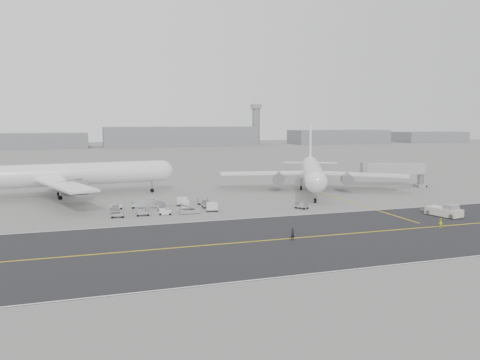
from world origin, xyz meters
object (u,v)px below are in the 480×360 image
object	(u,v)px
airliner_a	(60,175)
jet_bridge	(393,170)
ground_crew_b	(440,223)
control_tower	(256,124)
airliner_b	(312,171)
ground_crew_a	(293,234)
pushback_tug	(445,211)

from	to	relation	value
airliner_a	jet_bridge	world-z (taller)	airliner_a
airliner_a	ground_crew_b	xyz separation A→B (m)	(61.21, -51.92, -4.48)
control_tower	airliner_b	size ratio (longest dim) A/B	0.69
jet_bridge	ground_crew_b	size ratio (longest dim) A/B	11.00
ground_crew_a	ground_crew_b	xyz separation A→B (m)	(26.42, 0.08, -0.12)
pushback_tug	jet_bridge	world-z (taller)	jet_bridge
control_tower	pushback_tug	distance (m)	283.50
ground_crew_b	ground_crew_a	bearing A→B (deg)	3.94
control_tower	airliner_b	distance (m)	248.63
jet_bridge	ground_crew_b	distance (m)	50.08
airliner_b	jet_bridge	distance (m)	23.43
airliner_b	ground_crew_a	world-z (taller)	airliner_b
ground_crew_a	control_tower	bearing A→B (deg)	54.40
airliner_a	ground_crew_b	distance (m)	80.39
pushback_tug	ground_crew_b	distance (m)	10.74
airliner_a	ground_crew_b	world-z (taller)	airliner_a
airliner_a	pushback_tug	world-z (taller)	airliner_a
jet_bridge	control_tower	bearing A→B (deg)	97.28
control_tower	ground_crew_b	bearing A→B (deg)	-103.68
airliner_b	jet_bridge	xyz separation A→B (m)	(23.41, -1.13, -0.23)
airliner_a	airliner_b	xyz separation A→B (m)	(60.60, -6.37, -0.47)
jet_bridge	ground_crew_b	bearing A→B (deg)	-98.95
pushback_tug	ground_crew_a	world-z (taller)	pushback_tug
airliner_b	jet_bridge	size ratio (longest dim) A/B	2.61
control_tower	airliner_b	xyz separation A→B (m)	(-69.71, -238.39, -11.44)
airliner_b	ground_crew_a	distance (m)	52.57
airliner_a	pushback_tug	bearing A→B (deg)	-128.46
airliner_b	ground_crew_a	bearing A→B (deg)	-95.05
jet_bridge	ground_crew_b	xyz separation A→B (m)	(-22.80, -44.43, -3.79)
pushback_tug	airliner_a	bearing A→B (deg)	132.76
ground_crew_a	ground_crew_b	bearing A→B (deg)	-16.83
ground_crew_a	ground_crew_b	size ratio (longest dim) A/B	1.15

